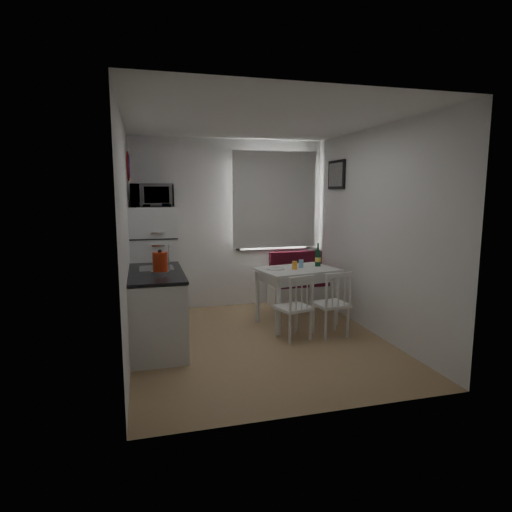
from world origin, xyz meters
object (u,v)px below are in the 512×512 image
at_px(kitchen_counter, 157,309).
at_px(wine_bottle, 318,255).
at_px(fridge, 154,263).
at_px(kettle, 160,262).
at_px(chair_left, 296,301).
at_px(microwave, 152,195).
at_px(dining_table, 297,275).
at_px(chair_right, 334,297).
at_px(bench, 306,287).

bearing_deg(kitchen_counter, wine_bottle, 13.30).
height_order(fridge, kettle, fridge).
bearing_deg(chair_left, microwave, 122.59).
height_order(kettle, wine_bottle, kettle).
bearing_deg(dining_table, wine_bottle, 4.23).
bearing_deg(chair_left, chair_right, -16.24).
bearing_deg(dining_table, chair_right, -80.85).
height_order(chair_right, kettle, kettle).
distance_m(dining_table, fridge, 2.04).
bearing_deg(chair_right, dining_table, 104.19).
xyz_separation_m(chair_right, microwave, (-2.11, 1.42, 1.24)).
bearing_deg(bench, kitchen_counter, -150.45).
bearing_deg(wine_bottle, chair_right, -97.54).
bearing_deg(dining_table, kettle, -174.24).
xyz_separation_m(chair_left, microwave, (-1.61, 1.42, 1.25)).
height_order(bench, kettle, kettle).
bearing_deg(wine_bottle, kitchen_counter, -166.70).
distance_m(dining_table, chair_right, 0.72).
bearing_deg(dining_table, kitchen_counter, -178.91).
distance_m(kitchen_counter, bench, 2.75).
xyz_separation_m(chair_right, fridge, (-2.11, 1.47, 0.28)).
bearing_deg(kettle, chair_right, -2.17).
relative_size(bench, dining_table, 1.02).
bearing_deg(microwave, wine_bottle, -16.77).
bearing_deg(kitchen_counter, kettle, -71.64).
xyz_separation_m(microwave, wine_bottle, (2.21, -0.67, -0.82)).
distance_m(chair_left, microwave, 2.49).
bearing_deg(chair_right, chair_left, 173.12).
relative_size(dining_table, microwave, 2.01).
xyz_separation_m(chair_left, kettle, (-1.58, 0.08, 0.53)).
xyz_separation_m(bench, wine_bottle, (-0.15, -0.82, 0.65)).
distance_m(bench, wine_bottle, 1.06).
distance_m(dining_table, microwave, 2.28).
relative_size(chair_left, kettle, 1.77).
relative_size(chair_left, chair_right, 1.05).
distance_m(chair_left, wine_bottle, 1.05).
distance_m(chair_left, fridge, 2.20).
relative_size(kettle, wine_bottle, 0.81).
bearing_deg(kitchen_counter, fridge, 89.10).
bearing_deg(kitchen_counter, chair_right, -6.11).
height_order(dining_table, wine_bottle, wine_bottle).
relative_size(chair_right, microwave, 0.78).
bearing_deg(kitchen_counter, microwave, 89.06).
xyz_separation_m(kitchen_counter, bench, (2.38, 1.35, -0.18)).
distance_m(bench, chair_left, 1.76).
relative_size(kitchen_counter, chair_right, 2.95).
bearing_deg(microwave, bench, 3.81).
height_order(chair_left, fridge, fridge).
relative_size(fridge, kettle, 6.03).
height_order(kitchen_counter, wine_bottle, kitchen_counter).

